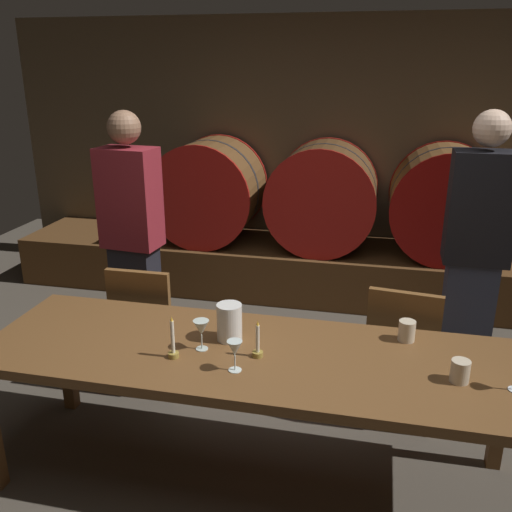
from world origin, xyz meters
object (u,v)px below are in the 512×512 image
Objects in this scene: cup_left at (407,331)px; wine_barrel_left at (209,191)px; dining_table at (251,363)px; guest_right at (474,256)px; wine_barrel_center at (323,197)px; chair_left at (148,323)px; wine_glass_left at (201,329)px; cup_right at (460,371)px; wine_glass_center at (235,349)px; pitcher at (229,322)px; candle_left at (173,346)px; wine_barrel_right at (446,203)px; chair_right at (402,348)px; candle_right at (258,347)px; guest_left at (133,239)px.

wine_barrel_left is at bearing 127.26° from cup_left.
dining_table is 1.62m from guest_right.
wine_barrel_center is at bearing 106.33° from cup_left.
chair_left is 5.76× the size of wine_glass_left.
cup_left is at bearing 64.35° from guest_right.
wine_barrel_center is 2.76m from cup_right.
pitcher is at bearing 109.79° from wine_glass_center.
wine_barrel_left is 9.01× the size of cup_left.
wine_barrel_center is 1.81m from guest_right.
wine_glass_left is at bearing 44.53° from candle_left.
wine_barrel_right reaches higher than cup_left.
candle_left is at bearing -176.68° from cup_right.
candle_left is at bearing -132.36° from pitcher.
wine_barrel_left is at bearing 126.62° from cup_right.
guest_right reaches higher than wine_barrel_left.
chair_left is 1.63m from cup_left.
wine_barrel_right is at bearing -87.77° from guest_right.
wine_glass_center is at bearing -148.61° from cup_left.
guest_right is 12.10× the size of wine_glass_center.
wine_barrel_right is 0.36× the size of dining_table.
chair_right is 4.70× the size of candle_right.
guest_left reaches higher than wine_barrel_center.
wine_barrel_center is 1.00× the size of wine_barrel_right.
wine_barrel_left reaches higher than cup_left.
cup_left is 0.40m from cup_right.
wine_barrel_right reaches higher than cup_right.
candle_left is at bearing -166.16° from candle_right.
wine_glass_left reaches higher than cup_right.
chair_left reaches higher than cup_left.
wine_glass_center is (-0.78, -0.85, 0.35)m from chair_right.
pitcher is at bearing 171.73° from cup_right.
dining_table is 17.79× the size of wine_glass_center.
chair_left is 4.70× the size of candle_right.
candle_left is at bearing -158.89° from dining_table.
dining_table is 1.47× the size of guest_right.
wine_barrel_right reaches higher than wine_glass_center.
wine_barrel_left is 4.46× the size of candle_left.
candle_left is 0.32m from wine_glass_center.
candle_right is 0.76m from cup_left.
chair_right is at bearing 35.13° from wine_glass_left.
pitcher reaches higher than cup_right.
wine_glass_left is at bearing 178.05° from candle_right.
wine_glass_left is (-0.99, -0.69, 0.36)m from chair_right.
chair_left is at bearing 14.29° from guest_right.
candle_left is at bearing -98.73° from wine_barrel_center.
candle_left is 1.43× the size of wine_glass_center.
dining_table is 12.43× the size of candle_left.
guest_right is 17.06× the size of cup_left.
candle_right is (0.04, -0.04, 0.11)m from dining_table.
guest_left is at bearing 151.63° from cup_right.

